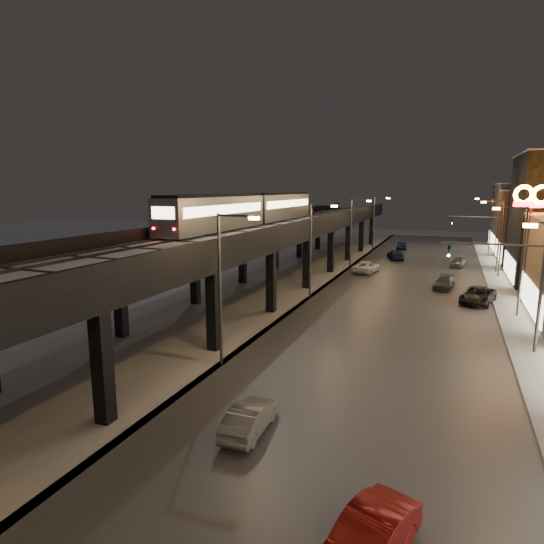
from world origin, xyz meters
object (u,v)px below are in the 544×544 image
(car_mid_dark, at_px, (396,255))
(car_near_white, at_px, (250,419))
(car_onc_white, at_px, (444,284))
(car_onc_red, at_px, (458,263))
(car_onc_dark, at_px, (478,296))
(car_onc_silver, at_px, (368,542))
(subway_train, at_px, (252,209))
(car_far_white, at_px, (402,246))
(car_mid_silver, at_px, (366,267))

(car_mid_dark, bearing_deg, car_near_white, 73.36)
(car_onc_white, bearing_deg, car_onc_red, 91.76)
(car_onc_red, bearing_deg, car_onc_white, -85.03)
(car_onc_dark, relative_size, car_onc_red, 1.40)
(car_onc_red, bearing_deg, car_onc_silver, -82.40)
(subway_train, xyz_separation_m, car_onc_white, (19.68, 4.71, -7.61))
(subway_train, height_order, car_onc_silver, subway_train)
(car_far_white, bearing_deg, car_mid_silver, 81.55)
(subway_train, xyz_separation_m, car_onc_red, (21.11, 19.78, -7.60))
(subway_train, distance_m, car_near_white, 32.02)
(car_mid_silver, relative_size, car_far_white, 1.27)
(car_mid_dark, xyz_separation_m, car_onc_white, (7.09, -18.56, -0.08))
(car_onc_dark, bearing_deg, car_mid_dark, 126.86)
(car_onc_red, bearing_deg, subway_train, -126.49)
(car_mid_dark, bearing_deg, subway_train, 44.96)
(car_mid_silver, distance_m, car_onc_red, 13.67)
(car_near_white, relative_size, car_mid_dark, 0.80)
(car_near_white, bearing_deg, subway_train, -68.29)
(car_mid_silver, bearing_deg, car_near_white, 101.35)
(car_mid_silver, distance_m, car_far_white, 24.05)
(car_far_white, height_order, car_onc_silver, car_onc_silver)
(car_far_white, distance_m, car_onc_red, 17.78)
(car_mid_silver, bearing_deg, subway_train, 55.20)
(car_onc_white, distance_m, car_onc_red, 15.14)
(subway_train, height_order, car_mid_dark, subway_train)
(subway_train, distance_m, car_mid_dark, 27.51)
(car_mid_dark, xyz_separation_m, car_onc_silver, (5.93, -56.88, 0.01))
(car_far_white, bearing_deg, car_onc_red, 115.70)
(car_near_white, bearing_deg, car_onc_red, -102.17)
(car_mid_dark, bearing_deg, car_onc_dark, 96.29)
(car_onc_white, bearing_deg, car_onc_dark, -53.39)
(car_far_white, bearing_deg, subway_train, 66.54)
(subway_train, relative_size, car_mid_silver, 6.36)
(car_near_white, distance_m, car_onc_red, 48.98)
(car_near_white, distance_m, car_far_white, 63.63)
(car_near_white, height_order, car_onc_white, car_near_white)
(car_far_white, height_order, car_onc_red, car_far_white)
(car_onc_silver, distance_m, car_onc_dark, 33.28)
(car_mid_silver, xyz_separation_m, car_onc_white, (9.21, -6.48, -0.09))
(subway_train, bearing_deg, car_far_white, 70.85)
(subway_train, bearing_deg, car_onc_white, 13.47)
(car_onc_silver, height_order, car_onc_dark, car_onc_dark)
(car_mid_silver, distance_m, car_onc_silver, 45.51)
(subway_train, bearing_deg, car_onc_silver, -61.14)
(car_mid_dark, height_order, car_far_white, car_mid_dark)
(car_onc_red, bearing_deg, car_near_white, -89.66)
(car_mid_dark, bearing_deg, car_onc_silver, 79.33)
(car_onc_silver, bearing_deg, car_mid_dark, 113.18)
(car_near_white, height_order, car_mid_silver, car_mid_silver)
(subway_train, bearing_deg, car_onc_red, 43.15)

